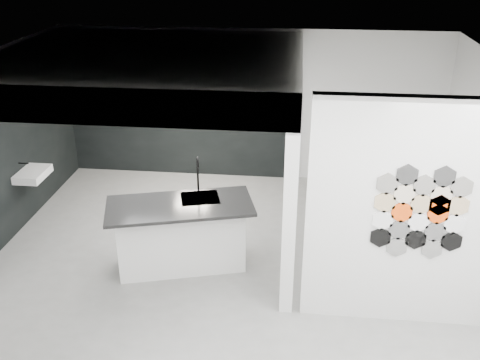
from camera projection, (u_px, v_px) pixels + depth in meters
name	position (u px, v px, depth m)	size (l,w,h in m)	color
floor	(231.00, 261.00, 7.73)	(7.00, 6.00, 0.01)	slate
partition_panel	(415.00, 217.00, 6.01)	(2.45, 0.15, 2.80)	silver
bay_clad_back	(181.00, 116.00, 10.03)	(4.40, 0.04, 2.35)	black
bay_clad_left	(21.00, 150.00, 8.47)	(0.04, 4.00, 2.35)	black
bulkhead	(149.00, 67.00, 7.68)	(4.40, 4.00, 0.40)	silver
corner_column	(289.00, 228.00, 6.25)	(0.16, 0.16, 2.35)	silver
fascia_beam	(103.00, 107.00, 5.95)	(4.40, 0.16, 0.40)	silver
wall_basin	(33.00, 174.00, 8.41)	(0.40, 0.60, 0.12)	silver
display_shelf	(185.00, 111.00, 9.87)	(3.00, 0.15, 0.04)	black
kitchen_island	(181.00, 234.00, 7.38)	(2.10, 1.35, 1.56)	silver
stockpot	(122.00, 104.00, 9.95)	(0.21, 0.21, 0.17)	black
kettle	(245.00, 108.00, 9.72)	(0.19, 0.19, 0.16)	black
glass_bowl	(258.00, 110.00, 9.71)	(0.13, 0.13, 0.09)	gray
glass_vase	(258.00, 109.00, 9.71)	(0.09, 0.09, 0.12)	gray
bottle_dark	(155.00, 104.00, 9.88)	(0.07, 0.07, 0.18)	black
utensil_cup	(133.00, 106.00, 9.94)	(0.07, 0.07, 0.09)	black
hex_tile_cluster	(421.00, 213.00, 5.89)	(1.04, 0.02, 1.16)	black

